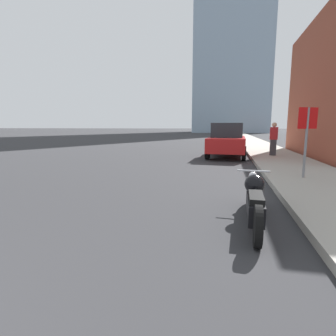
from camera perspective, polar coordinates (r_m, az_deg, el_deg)
name	(u,v)px	position (r m, az deg, el deg)	size (l,w,h in m)	color
sidewalk	(245,137)	(39.70, 16.33, 6.45)	(2.70, 240.00, 0.15)	#9E998E
motorcycle	(255,200)	(4.78, 18.32, -6.60)	(0.62, 2.53, 0.78)	black
parked_car_red	(227,140)	(14.39, 12.73, 5.92)	(2.09, 4.40, 1.80)	red
parked_car_yellow	(229,135)	(26.14, 13.12, 6.97)	(1.97, 4.28, 1.56)	gold
parked_car_silver	(226,132)	(39.14, 12.51, 7.69)	(1.88, 4.06, 1.66)	#BCBCC1
parked_car_blue	(227,131)	(50.36, 12.79, 7.90)	(2.08, 4.52, 1.57)	#1E3899
parked_car_green	(226,130)	(63.52, 12.57, 8.09)	(1.95, 3.92, 1.56)	#1E6B33
stop_sign	(307,130)	(8.56, 27.99, 7.30)	(0.57, 0.26, 2.02)	slate
pedestrian	(274,139)	(14.58, 21.99, 5.96)	(0.36, 0.24, 1.68)	#38383D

